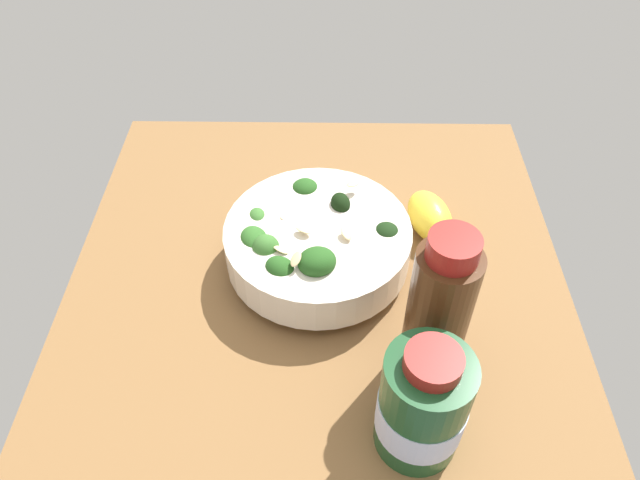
{
  "coord_description": "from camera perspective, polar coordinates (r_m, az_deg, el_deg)",
  "views": [
    {
      "loc": [
        -0.9,
        45.57,
        51.85
      ],
      "look_at": [
        -0.25,
        -0.14,
        4.0
      ],
      "focal_mm": 33.42,
      "sensor_mm": 36.0,
      "label": 1
    }
  ],
  "objects": [
    {
      "name": "lemon_wedge",
      "position": [
        0.72,
        10.46,
        2.21
      ],
      "size": [
        6.86,
        8.92,
        4.89
      ],
      "primitive_type": "ellipsoid",
      "rotation": [
        0.0,
        0.0,
        1.89
      ],
      "color": "yellow",
      "rests_on": "ground_plane"
    },
    {
      "name": "bottle_tall",
      "position": [
        0.55,
        11.3,
        -6.62
      ],
      "size": [
        5.85,
        5.85,
        17.87
      ],
      "color": "#472814",
      "rests_on": "ground_plane"
    },
    {
      "name": "bottle_short",
      "position": [
        0.53,
        9.77,
        -15.36
      ],
      "size": [
        7.69,
        7.69,
        13.39
      ],
      "color": "#194723",
      "rests_on": "ground_plane"
    },
    {
      "name": "ground_plane",
      "position": [
        0.71,
        -0.2,
        -3.64
      ],
      "size": [
        56.2,
        56.2,
        4.72
      ],
      "primitive_type": "cube",
      "color": "brown"
    },
    {
      "name": "bowl_of_broccoli",
      "position": [
        0.66,
        -0.15,
        -0.16
      ],
      "size": [
        20.62,
        20.62,
        8.44
      ],
      "color": "silver",
      "rests_on": "ground_plane"
    }
  ]
}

